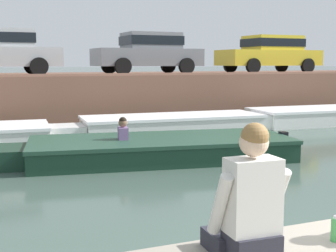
% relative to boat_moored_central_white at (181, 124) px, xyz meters
% --- Properties ---
extents(ground_plane, '(400.00, 400.00, 0.00)m').
position_rel_boat_moored_central_white_xyz_m(ground_plane, '(-2.58, -3.97, -0.27)').
color(ground_plane, '#42564C').
extents(far_quay_wall, '(60.00, 6.00, 1.69)m').
position_rel_boat_moored_central_white_xyz_m(far_quay_wall, '(-2.58, 4.86, 0.58)').
color(far_quay_wall, brown).
rests_on(far_quay_wall, ground).
extents(far_wall_coping, '(60.00, 0.24, 0.08)m').
position_rel_boat_moored_central_white_xyz_m(far_wall_coping, '(-2.58, 1.98, 1.46)').
color(far_wall_coping, brown).
rests_on(far_wall_coping, far_quay_wall).
extents(boat_moored_central_white, '(6.57, 2.12, 0.54)m').
position_rel_boat_moored_central_white_xyz_m(boat_moored_central_white, '(0.00, 0.00, 0.00)').
color(boat_moored_central_white, white).
rests_on(boat_moored_central_white, ground).
extents(boat_moored_east_white, '(6.21, 2.25, 0.56)m').
position_rel_boat_moored_central_white_xyz_m(boat_moored_east_white, '(5.21, 0.08, 0.01)').
color(boat_moored_east_white, white).
rests_on(boat_moored_east_white, ground).
extents(motorboat_passing, '(6.97, 3.04, 0.97)m').
position_rel_boat_moored_central_white_xyz_m(motorboat_passing, '(-2.30, -3.43, -0.03)').
color(motorboat_passing, '#193828').
rests_on(motorboat_passing, ground).
extents(car_centre_grey, '(4.04, 1.96, 1.54)m').
position_rel_boat_moored_central_white_xyz_m(car_centre_grey, '(0.37, 3.89, 2.27)').
color(car_centre_grey, slate).
rests_on(car_centre_grey, far_quay_wall).
extents(car_right_inner_yellow, '(4.29, 1.98, 1.54)m').
position_rel_boat_moored_central_white_xyz_m(car_right_inner_yellow, '(5.82, 3.88, 2.27)').
color(car_right_inner_yellow, yellow).
rests_on(car_right_inner_yellow, far_quay_wall).
extents(person_seated_left, '(0.54, 0.54, 0.96)m').
position_rel_boat_moored_central_white_xyz_m(person_seated_left, '(-4.04, -10.23, 0.87)').
color(person_seated_left, '#282833').
rests_on(person_seated_left, near_quay).
extents(bottle_drink, '(0.06, 0.06, 0.20)m').
position_rel_boat_moored_central_white_xyz_m(bottle_drink, '(-3.26, -10.22, 0.59)').
color(bottle_drink, '#4CB259').
rests_on(bottle_drink, near_quay).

